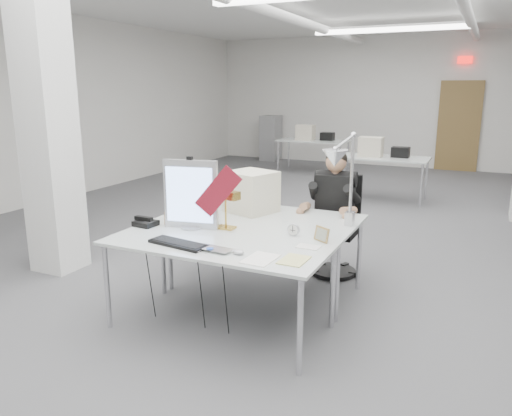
% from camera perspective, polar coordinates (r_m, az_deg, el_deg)
% --- Properties ---
extents(room_shell, '(10.04, 14.04, 3.24)m').
position_cam_1_polar(room_shell, '(6.25, 7.96, 11.16)').
color(room_shell, '#4D4D4F').
rests_on(room_shell, ground).
extents(desk_main, '(1.80, 0.90, 0.02)m').
position_cam_1_polar(desk_main, '(4.02, -4.25, -3.96)').
color(desk_main, silver).
rests_on(desk_main, room_shell).
extents(desk_second, '(1.80, 0.90, 0.02)m').
position_cam_1_polar(desk_second, '(4.79, 1.00, -1.01)').
color(desk_second, silver).
rests_on(desk_second, room_shell).
extents(bg_desk_a, '(1.60, 0.80, 0.02)m').
position_cam_1_polar(bg_desk_a, '(9.07, 14.17, 5.59)').
color(bg_desk_a, silver).
rests_on(bg_desk_a, room_shell).
extents(bg_desk_b, '(1.60, 0.80, 0.02)m').
position_cam_1_polar(bg_desk_b, '(11.70, 6.58, 7.65)').
color(bg_desk_b, silver).
rests_on(bg_desk_b, room_shell).
extents(filing_cabinet, '(0.45, 0.55, 1.20)m').
position_cam_1_polar(filing_cabinet, '(13.66, 1.70, 8.00)').
color(filing_cabinet, gray).
rests_on(filing_cabinet, room_shell).
extents(office_chair, '(0.51, 0.51, 0.97)m').
position_cam_1_polar(office_chair, '(5.31, 8.99, -2.58)').
color(office_chair, black).
rests_on(office_chair, room_shell).
extents(seated_person, '(0.55, 0.67, 0.94)m').
position_cam_1_polar(seated_person, '(5.17, 9.01, 1.70)').
color(seated_person, black).
rests_on(seated_person, office_chair).
extents(monitor, '(0.48, 0.14, 0.60)m').
position_cam_1_polar(monitor, '(4.34, -7.46, 1.55)').
color(monitor, '#B4B5B9').
rests_on(monitor, desk_main).
extents(pennant, '(0.40, 0.12, 0.45)m').
position_cam_1_polar(pennant, '(4.15, -4.33, 1.92)').
color(pennant, maroon).
rests_on(pennant, monitor).
extents(keyboard, '(0.52, 0.24, 0.02)m').
position_cam_1_polar(keyboard, '(3.95, -8.86, -4.05)').
color(keyboard, black).
rests_on(keyboard, desk_main).
extents(laptop, '(0.32, 0.23, 0.02)m').
position_cam_1_polar(laptop, '(3.75, -5.30, -4.89)').
color(laptop, '#A6A7AB').
rests_on(laptop, desk_main).
extents(mouse, '(0.09, 0.06, 0.04)m').
position_cam_1_polar(mouse, '(3.69, -2.03, -5.07)').
color(mouse, '#ACADB1').
rests_on(mouse, desk_main).
extents(bankers_lamp, '(0.35, 0.21, 0.37)m').
position_cam_1_polar(bankers_lamp, '(4.31, -3.49, -0.01)').
color(bankers_lamp, '#E2C346').
rests_on(bankers_lamp, desk_main).
extents(desk_phone, '(0.20, 0.18, 0.05)m').
position_cam_1_polar(desk_phone, '(4.54, -12.49, -1.72)').
color(desk_phone, black).
rests_on(desk_phone, desk_main).
extents(picture_frame_left, '(0.14, 0.11, 0.11)m').
position_cam_1_polar(picture_frame_left, '(4.54, -9.54, -1.12)').
color(picture_frame_left, '#AC784A').
rests_on(picture_frame_left, desk_main).
extents(picture_frame_right, '(0.15, 0.11, 0.12)m').
position_cam_1_polar(picture_frame_right, '(4.01, 7.52, -2.99)').
color(picture_frame_right, tan).
rests_on(picture_frame_right, desk_main).
extents(desk_clock, '(0.10, 0.03, 0.10)m').
position_cam_1_polar(desk_clock, '(4.15, 4.30, -2.49)').
color(desk_clock, '#B2B2B7').
rests_on(desk_clock, desk_main).
extents(paper_stack_a, '(0.21, 0.29, 0.01)m').
position_cam_1_polar(paper_stack_a, '(3.59, 0.51, -5.83)').
color(paper_stack_a, white).
rests_on(paper_stack_a, desk_main).
extents(paper_stack_b, '(0.18, 0.25, 0.01)m').
position_cam_1_polar(paper_stack_b, '(3.57, 4.36, -5.95)').
color(paper_stack_b, '#DDDC84').
rests_on(paper_stack_b, desk_main).
extents(paper_stack_c, '(0.18, 0.13, 0.01)m').
position_cam_1_polar(paper_stack_c, '(3.88, 6.01, -4.43)').
color(paper_stack_c, silver).
rests_on(paper_stack_c, desk_main).
extents(beige_monitor, '(0.53, 0.52, 0.40)m').
position_cam_1_polar(beige_monitor, '(4.90, -0.55, 1.88)').
color(beige_monitor, beige).
rests_on(beige_monitor, desk_second).
extents(architect_lamp, '(0.33, 0.71, 0.88)m').
position_cam_1_polar(architect_lamp, '(4.21, 10.02, 3.05)').
color(architect_lamp, '#BBBBC0').
rests_on(architect_lamp, desk_second).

